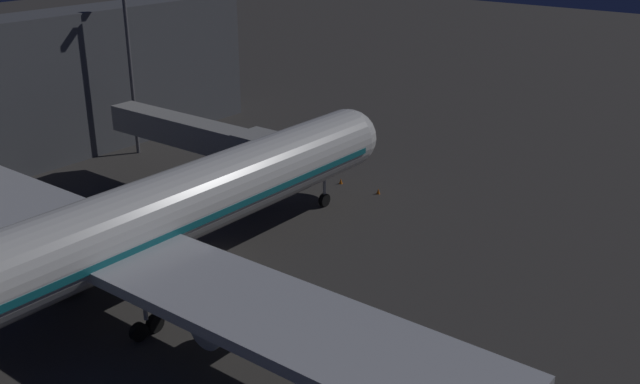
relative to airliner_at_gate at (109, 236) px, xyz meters
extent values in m
plane|color=#383533|center=(0.00, -8.81, -5.48)|extent=(320.00, 320.00, 0.00)
cylinder|color=silver|center=(0.00, -1.51, 0.13)|extent=(5.36, 50.02, 5.36)
sphere|color=silver|center=(0.00, -26.52, 0.13)|extent=(5.25, 5.25, 5.25)
cube|color=#146670|center=(0.00, -1.51, -0.27)|extent=(5.41, 48.02, 0.50)
cube|color=black|center=(0.00, -24.92, 1.07)|extent=(2.95, 1.40, 0.90)
cube|color=#B7BABF|center=(0.00, -0.12, -0.81)|extent=(57.00, 7.19, 0.70)
cylinder|color=#B7BABF|center=(-10.01, -1.12, -2.61)|extent=(2.61, 4.88, 2.61)
cylinder|color=black|center=(-10.01, -3.56, -2.61)|extent=(2.21, 0.15, 2.21)
cylinder|color=#B7BABF|center=(10.01, -1.12, -2.61)|extent=(2.61, 4.88, 2.61)
cylinder|color=black|center=(10.01, -3.56, -2.61)|extent=(2.21, 0.15, 2.21)
cylinder|color=#B7BABF|center=(0.00, -23.02, -3.12)|extent=(0.28, 0.28, 2.34)
cylinder|color=black|center=(0.00, -23.02, -4.88)|extent=(0.45, 1.20, 1.20)
cylinder|color=#B7BABF|center=(-4.20, 0.88, -3.12)|extent=(0.28, 0.28, 2.34)
cylinder|color=black|center=(-4.20, 0.23, -4.88)|extent=(0.45, 1.20, 1.20)
cylinder|color=black|center=(-4.20, 1.53, -4.88)|extent=(0.45, 1.20, 1.20)
cylinder|color=#B7BABF|center=(4.20, 0.88, -3.12)|extent=(0.28, 0.28, 2.34)
cylinder|color=black|center=(4.20, 0.23, -4.88)|extent=(0.45, 1.20, 1.20)
cylinder|color=black|center=(4.20, 1.53, -4.88)|extent=(0.45, 1.20, 1.20)
cube|color=#9E9E99|center=(13.33, -18.74, 0.13)|extent=(18.46, 2.60, 2.50)
cube|color=#9E9E99|center=(4.10, -18.74, 0.13)|extent=(3.20, 3.40, 3.00)
cube|color=black|center=(2.70, -18.74, 0.13)|extent=(0.70, 3.20, 2.70)
cylinder|color=#B7BABF|center=(5.10, -18.74, -3.30)|extent=(0.56, 0.56, 4.37)
cylinder|color=black|center=(4.50, -18.74, -5.18)|extent=(0.25, 0.60, 0.60)
cylinder|color=black|center=(5.70, -18.74, -5.18)|extent=(0.25, 0.60, 0.60)
cylinder|color=#59595E|center=(25.50, -22.54, 3.37)|extent=(0.40, 0.40, 17.70)
cone|color=orange|center=(-2.20, -28.52, -5.21)|extent=(0.36, 0.36, 0.55)
cone|color=orange|center=(2.20, -28.52, -5.21)|extent=(0.36, 0.36, 0.55)
camera|label=1|loc=(-37.46, 25.73, 20.18)|focal=41.20mm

